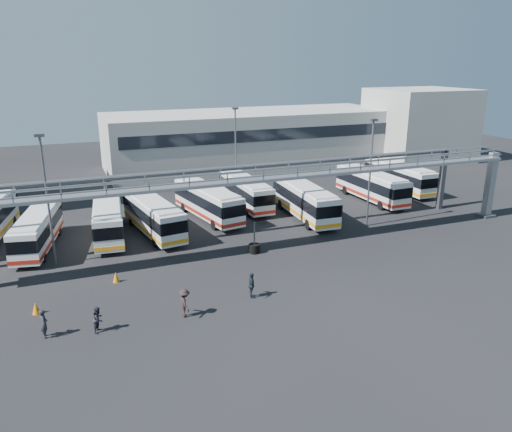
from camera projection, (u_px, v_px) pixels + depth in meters
name	position (u px, v px, depth m)	size (l,w,h in m)	color
ground	(284.00, 272.00, 37.68)	(140.00, 140.00, 0.00)	black
gantry	(255.00, 184.00, 41.22)	(51.40, 5.15, 7.10)	#909398
warehouse	(250.00, 139.00, 74.37)	(42.00, 14.00, 8.00)	#9E9E99
building_right	(419.00, 125.00, 77.81)	(14.00, 12.00, 11.00)	#B2B2AD
light_pole_left	(47.00, 194.00, 37.37)	(0.70, 0.35, 10.21)	#4C4F54
light_pole_mid	(370.00, 167.00, 46.40)	(0.70, 0.35, 10.21)	#4C4F54
light_pole_back	(236.00, 147.00, 56.85)	(0.70, 0.35, 10.21)	#4C4F54
bus_1	(37.00, 230.00, 41.82)	(4.25, 10.28, 3.04)	silver
bus_2	(108.00, 218.00, 44.59)	(3.47, 10.71, 3.19)	silver
bus_3	(153.00, 215.00, 45.44)	(3.99, 10.82, 3.21)	silver
bus_4	(208.00, 201.00, 49.76)	(4.37, 11.06, 3.28)	silver
bus_5	(245.00, 191.00, 53.74)	(2.55, 10.51, 3.18)	silver
bus_6	(305.00, 200.00, 50.02)	(3.21, 11.27, 3.39)	silver
bus_8	(371.00, 185.00, 56.10)	(2.70, 10.99, 3.33)	silver
bus_9	(399.00, 176.00, 60.29)	(2.56, 10.95, 3.32)	silver
pedestrian_a	(44.00, 324.00, 28.61)	(0.64, 0.42, 1.75)	black
pedestrian_b	(98.00, 319.00, 29.25)	(0.77, 0.60, 1.59)	#22202C
pedestrian_c	(185.00, 303.00, 30.90)	(1.19, 0.68, 1.84)	black
pedestrian_d	(252.00, 285.00, 33.39)	(1.04, 0.43, 1.78)	black
cone_left	(36.00, 308.00, 31.42)	(0.50, 0.50, 0.79)	orange
cone_right	(116.00, 277.00, 35.89)	(0.48, 0.48, 0.77)	orange
tire_stack	(254.00, 247.00, 41.30)	(0.94, 0.94, 2.69)	black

